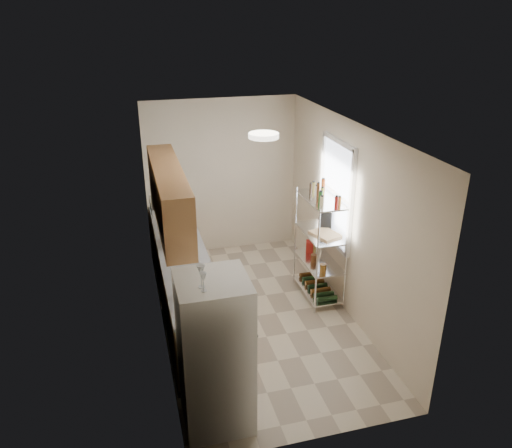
{
  "coord_description": "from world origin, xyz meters",
  "views": [
    {
      "loc": [
        -1.51,
        -5.57,
        3.86
      ],
      "look_at": [
        0.06,
        0.25,
        1.26
      ],
      "focal_mm": 35.0,
      "sensor_mm": 36.0,
      "label": 1
    }
  ],
  "objects": [
    {
      "name": "rice_cooker",
      "position": [
        -0.95,
        0.6,
        1.01
      ],
      "size": [
        0.27,
        0.27,
        0.22
      ],
      "primitive_type": "cylinder",
      "color": "white",
      "rests_on": "counter_run"
    },
    {
      "name": "frying_pan_small",
      "position": [
        -0.95,
        1.13,
        0.92
      ],
      "size": [
        0.32,
        0.32,
        0.05
      ],
      "primitive_type": "cylinder",
      "rotation": [
        0.0,
        0.0,
        0.63
      ],
      "color": "black",
      "rests_on": "counter_run"
    },
    {
      "name": "storage_bag",
      "position": [
        0.98,
        0.63,
        0.64
      ],
      "size": [
        0.14,
        0.16,
        0.16
      ],
      "primitive_type": "cube",
      "rotation": [
        0.0,
        0.0,
        -0.34
      ],
      "color": "maroon",
      "rests_on": "bakers_rack"
    },
    {
      "name": "espresso_machine",
      "position": [
        1.15,
        0.48,
        1.15
      ],
      "size": [
        0.22,
        0.27,
        0.27
      ],
      "primitive_type": "cube",
      "rotation": [
        0.0,
        0.0,
        -0.31
      ],
      "color": "black",
      "rests_on": "bakers_rack"
    },
    {
      "name": "counter_run",
      "position": [
        -0.92,
        0.44,
        0.45
      ],
      "size": [
        0.63,
        3.51,
        0.9
      ],
      "color": "#A26F45",
      "rests_on": "ground"
    },
    {
      "name": "wine_glass_a",
      "position": [
        -0.97,
        -1.86,
        1.71
      ],
      "size": [
        0.06,
        0.06,
        0.18
      ],
      "primitive_type": null,
      "color": "silver",
      "rests_on": "refrigerator"
    },
    {
      "name": "upper_cabinets",
      "position": [
        -1.05,
        0.1,
        1.81
      ],
      "size": [
        0.33,
        2.2,
        0.72
      ],
      "primitive_type": "cube",
      "color": "#A26F45",
      "rests_on": "room"
    },
    {
      "name": "window",
      "position": [
        1.23,
        0.35,
        1.55
      ],
      "size": [
        0.06,
        1.0,
        1.46
      ],
      "primitive_type": "cube",
      "color": "white",
      "rests_on": "room"
    },
    {
      "name": "ceiling_dome",
      "position": [
        0.0,
        -0.3,
        2.57
      ],
      "size": [
        0.34,
        0.34,
        0.05
      ],
      "primitive_type": "cylinder",
      "color": "white",
      "rests_on": "room"
    },
    {
      "name": "room",
      "position": [
        0.0,
        0.0,
        1.3
      ],
      "size": [
        2.52,
        4.42,
        2.62
      ],
      "color": "beige",
      "rests_on": "ground"
    },
    {
      "name": "wine_glass_b",
      "position": [
        -0.98,
        -1.79,
        1.73
      ],
      "size": [
        0.08,
        0.08,
        0.22
      ],
      "primitive_type": null,
      "color": "silver",
      "rests_on": "refrigerator"
    },
    {
      "name": "cutting_board",
      "position": [
        1.04,
        0.2,
        1.02
      ],
      "size": [
        0.42,
        0.48,
        0.03
      ],
      "primitive_type": "cube",
      "rotation": [
        0.0,
        0.0,
        0.33
      ],
      "color": "tan",
      "rests_on": "bakers_rack"
    },
    {
      "name": "bakers_rack",
      "position": [
        1.0,
        0.3,
        1.11
      ],
      "size": [
        0.45,
        0.9,
        1.73
      ],
      "color": "silver",
      "rests_on": "ground"
    },
    {
      "name": "range_hood",
      "position": [
        -1.0,
        0.9,
        1.39
      ],
      "size": [
        0.5,
        0.6,
        0.12
      ],
      "primitive_type": "cube",
      "color": "#B7BABC",
      "rests_on": "room"
    },
    {
      "name": "frying_pan_large",
      "position": [
        -1.01,
        0.77,
        0.92
      ],
      "size": [
        0.29,
        0.29,
        0.05
      ],
      "primitive_type": "cylinder",
      "rotation": [
        0.0,
        0.0,
        -0.06
      ],
      "color": "black",
      "rests_on": "counter_run"
    },
    {
      "name": "refrigerator",
      "position": [
        -0.87,
        -1.68,
        0.81
      ],
      "size": [
        0.67,
        0.67,
        1.62
      ],
      "primitive_type": "cube",
      "color": "silver",
      "rests_on": "ground"
    }
  ]
}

